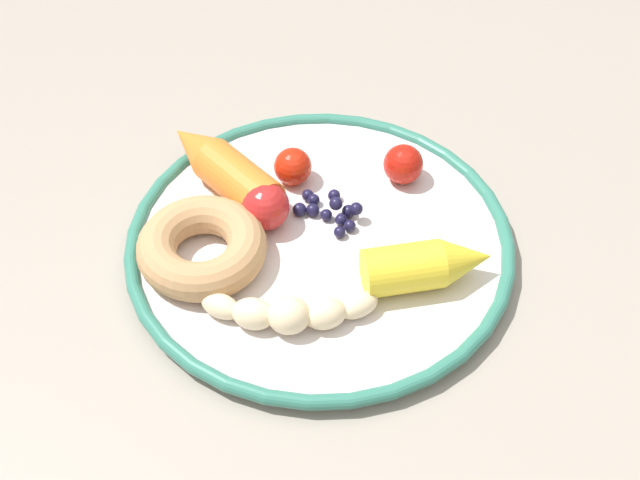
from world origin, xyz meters
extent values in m
cube|color=gray|center=(0.00, 0.00, 0.71)|extent=(0.94, 0.94, 0.03)
cube|color=gray|center=(-0.41, 0.41, 0.35)|extent=(0.05, 0.05, 0.70)
cube|color=gray|center=(0.41, 0.41, 0.35)|extent=(0.05, 0.05, 0.70)
cylinder|color=silver|center=(0.01, -0.03, 0.73)|extent=(0.31, 0.31, 0.01)
torus|color=#337B67|center=(0.01, -0.03, 0.74)|extent=(0.33, 0.33, 0.01)
ellipsoid|color=beige|center=(-0.06, -0.11, 0.75)|extent=(0.04, 0.03, 0.02)
ellipsoid|color=beige|center=(-0.04, -0.12, 0.75)|extent=(0.04, 0.03, 0.02)
ellipsoid|color=beige|center=(-0.01, -0.12, 0.75)|extent=(0.03, 0.03, 0.03)
ellipsoid|color=beige|center=(0.02, -0.12, 0.75)|extent=(0.04, 0.03, 0.02)
ellipsoid|color=beige|center=(0.04, -0.10, 0.75)|extent=(0.04, 0.03, 0.02)
cylinder|color=orange|center=(-0.06, 0.02, 0.76)|extent=(0.08, 0.08, 0.04)
cone|color=orange|center=(-0.11, 0.06, 0.76)|extent=(0.06, 0.06, 0.04)
cylinder|color=yellow|center=(0.08, -0.07, 0.76)|extent=(0.07, 0.05, 0.04)
cone|color=yellow|center=(0.13, -0.06, 0.76)|extent=(0.05, 0.05, 0.04)
torus|color=tan|center=(-0.09, -0.06, 0.75)|extent=(0.15, 0.15, 0.03)
sphere|color=#191638|center=(0.02, 0.02, 0.74)|extent=(0.01, 0.01, 0.01)
sphere|color=#191638|center=(0.02, -0.01, 0.74)|extent=(0.01, 0.01, 0.01)
sphere|color=#191638|center=(0.02, -0.02, 0.74)|extent=(0.01, 0.01, 0.01)
sphere|color=#191638|center=(0.01, -0.01, 0.74)|extent=(0.01, 0.01, 0.01)
sphere|color=#191638|center=(0.00, 0.01, 0.74)|extent=(0.01, 0.01, 0.01)
sphere|color=#191638|center=(-0.01, 0.02, 0.74)|extent=(0.01, 0.01, 0.01)
sphere|color=#191638|center=(0.03, -0.02, 0.74)|extent=(0.01, 0.01, 0.01)
sphere|color=#191638|center=(0.03, 0.00, 0.74)|extent=(0.01, 0.01, 0.01)
sphere|color=#191638|center=(0.00, 0.00, 0.74)|extent=(0.01, 0.01, 0.01)
sphere|color=#191638|center=(-0.01, 0.00, 0.74)|extent=(0.01, 0.01, 0.01)
sphere|color=#191638|center=(0.02, 0.00, 0.75)|extent=(0.01, 0.01, 0.01)
sphere|color=#191638|center=(0.04, -0.01, 0.75)|extent=(0.01, 0.01, 0.01)
sphere|color=red|center=(-0.02, 0.04, 0.75)|extent=(0.03, 0.03, 0.03)
sphere|color=red|center=(-0.04, -0.01, 0.76)|extent=(0.04, 0.04, 0.04)
sphere|color=red|center=(0.08, 0.05, 0.76)|extent=(0.04, 0.04, 0.04)
camera|label=1|loc=(0.03, -0.50, 1.26)|focal=47.39mm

